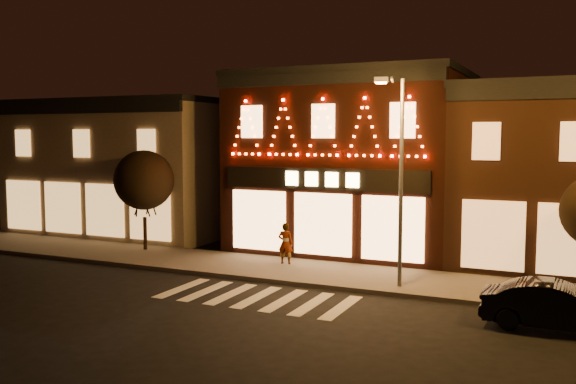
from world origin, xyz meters
The scene contains 9 objects.
ground centered at (0.00, 0.00, 0.00)m, with size 120.00×120.00×0.00m, color black.
sidewalk_far centered at (2.00, 8.00, 0.07)m, with size 44.00×4.00×0.15m, color #47423D.
building_left centered at (-13.00, 13.99, 3.66)m, with size 12.20×8.28×7.30m.
building_pulp centered at (0.00, 13.98, 4.16)m, with size 10.20×8.34×8.30m.
building_right_a centered at (9.50, 13.99, 3.76)m, with size 9.20×8.28×7.50m.
streetlamp_mid centered at (4.03, 6.75, 4.37)m, with size 0.67×1.64×7.19m.
tree_left centered at (-8.41, 8.95, 3.36)m, with size 2.74×2.74×4.59m.
dark_sedan centered at (9.22, 4.42, 0.67)m, with size 1.41×4.05×1.33m, color black.
pedestrian centered at (-1.15, 8.74, 1.00)m, with size 0.62×0.40×1.69m, color gray.
Camera 1 is at (9.57, -14.26, 5.44)m, focal length 39.08 mm.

